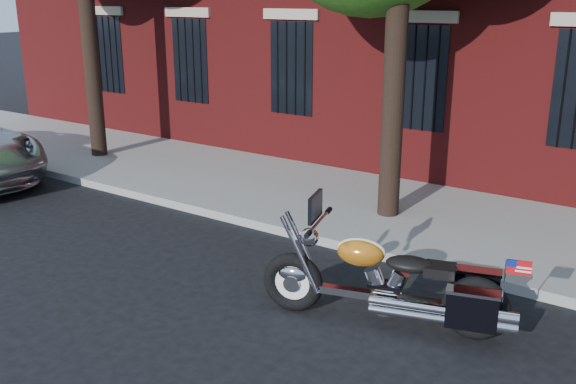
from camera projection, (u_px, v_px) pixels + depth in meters
The scene contains 4 objects.
ground at pixel (263, 272), 9.02m from camera, with size 120.00×120.00×0.00m, color black.
curb at pixel (315, 238), 10.08m from camera, with size 40.00×0.16×0.15m, color gray.
sidewalk at pixel (371, 207), 11.56m from camera, with size 40.00×3.60×0.15m, color gray.
motorcycle at pixel (394, 286), 7.38m from camera, with size 3.04×1.38×1.53m.
Camera 1 is at (5.05, -6.60, 3.72)m, focal length 40.00 mm.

